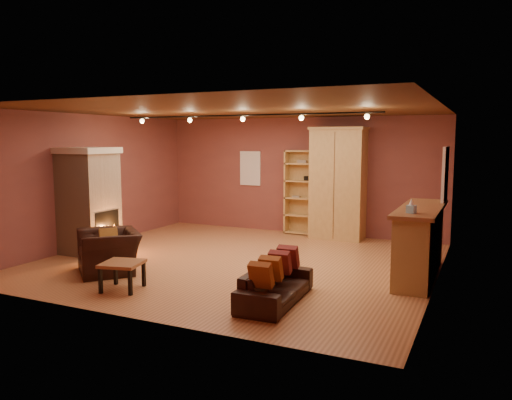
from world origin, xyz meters
The scene contains 16 objects.
floor centered at (0.00, 0.00, 0.00)m, with size 7.00×7.00×0.00m, color #A16139.
ceiling centered at (0.00, 0.00, 2.80)m, with size 7.00×7.00×0.00m, color #57361B.
back_wall centered at (0.00, 3.25, 1.40)m, with size 7.00×0.02×2.80m, color brown.
left_wall centered at (-3.50, 0.00, 1.40)m, with size 0.02×6.50×2.80m, color brown.
right_wall centered at (3.50, 0.00, 1.40)m, with size 0.02×6.50×2.80m, color brown.
fireplace centered at (-3.04, -0.60, 1.06)m, with size 1.01×0.98×2.12m.
back_window centered at (-1.30, 3.23, 1.55)m, with size 0.56×0.04×0.86m, color white.
bookcase centered at (0.14, 3.14, 1.03)m, with size 0.83×0.32×2.02m.
armoire centered at (1.07, 2.92, 1.28)m, with size 1.25×0.71×2.55m.
bar_counter centered at (3.20, 0.34, 0.60)m, with size 0.65×2.46×1.18m.
tissue_box centered at (3.15, -0.46, 1.26)m, with size 0.14×0.14×0.22m.
right_window centered at (3.47, 1.40, 1.65)m, with size 0.05×0.90×1.00m, color white.
loveseat centered at (1.54, -1.87, 0.34)m, with size 0.54×1.64×0.71m.
armchair centered at (-1.67, -1.61, 0.48)m, with size 1.30×1.27×0.96m.
coffee_table centered at (-0.79, -2.33, 0.37)m, with size 0.69×0.69×0.43m.
track_rail centered at (0.00, 0.20, 2.69)m, with size 5.20×0.09×0.13m.
Camera 1 is at (4.16, -8.16, 2.27)m, focal length 35.00 mm.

